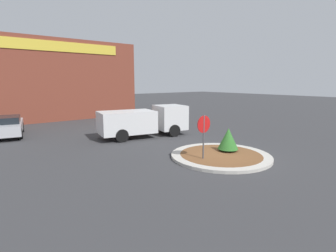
% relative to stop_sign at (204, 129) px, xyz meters
% --- Properties ---
extents(ground_plane, '(120.00, 120.00, 0.00)m').
position_rel_stop_sign_xyz_m(ground_plane, '(1.19, -0.05, -1.53)').
color(ground_plane, '#38383A').
extents(traffic_island, '(4.90, 4.90, 0.14)m').
position_rel_stop_sign_xyz_m(traffic_island, '(1.19, -0.05, -1.46)').
color(traffic_island, '#BCB7AD').
rests_on(traffic_island, ground_plane).
extents(stop_sign, '(0.81, 0.07, 2.19)m').
position_rel_stop_sign_xyz_m(stop_sign, '(0.00, 0.00, 0.00)').
color(stop_sign, '#4C4C51').
rests_on(stop_sign, ground_plane).
extents(island_shrub, '(1.05, 1.05, 1.19)m').
position_rel_stop_sign_xyz_m(island_shrub, '(2.00, 0.16, -0.74)').
color(island_shrub, brown).
rests_on(island_shrub, traffic_island).
extents(utility_truck, '(6.20, 3.17, 2.04)m').
position_rel_stop_sign_xyz_m(utility_truck, '(0.91, 6.45, -0.43)').
color(utility_truck, silver).
rests_on(utility_truck, ground_plane).
extents(storefront_building, '(14.70, 6.07, 7.62)m').
position_rel_stop_sign_xyz_m(storefront_building, '(-0.76, 20.03, 2.29)').
color(storefront_building, brown).
rests_on(storefront_building, ground_plane).
extents(parked_sedan_silver, '(2.53, 4.69, 1.39)m').
position_rel_stop_sign_xyz_m(parked_sedan_silver, '(-6.33, 12.21, -0.81)').
color(parked_sedan_silver, '#B7B7BC').
rests_on(parked_sedan_silver, ground_plane).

